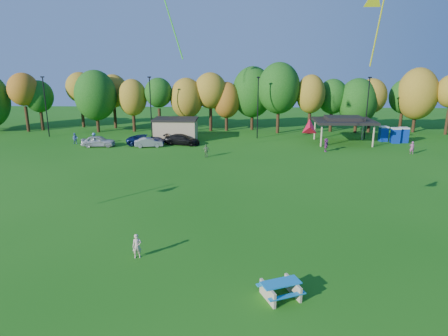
{
  "coord_description": "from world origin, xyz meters",
  "views": [
    {
      "loc": [
        -0.67,
        -19.47,
        11.65
      ],
      "look_at": [
        -1.67,
        6.0,
        4.63
      ],
      "focal_mm": 32.0,
      "sensor_mm": 36.0,
      "label": 1
    }
  ],
  "objects_px": {
    "car_b": "(149,142)",
    "car_c": "(146,140)",
    "porta_potties": "(394,135)",
    "picnic_table": "(281,289)",
    "car_a": "(98,141)",
    "kite_flyer": "(137,246)",
    "car_d": "(182,140)"
  },
  "relations": [
    {
      "from": "porta_potties",
      "to": "kite_flyer",
      "type": "distance_m",
      "value": 45.5
    },
    {
      "from": "picnic_table",
      "to": "car_a",
      "type": "relative_size",
      "value": 0.55
    },
    {
      "from": "kite_flyer",
      "to": "car_b",
      "type": "height_order",
      "value": "kite_flyer"
    },
    {
      "from": "car_a",
      "to": "car_d",
      "type": "distance_m",
      "value": 11.4
    },
    {
      "from": "porta_potties",
      "to": "car_c",
      "type": "xyz_separation_m",
      "value": [
        -35.15,
        -3.43,
        -0.38
      ]
    },
    {
      "from": "porta_potties",
      "to": "picnic_table",
      "type": "height_order",
      "value": "porta_potties"
    },
    {
      "from": "car_c",
      "to": "car_d",
      "type": "bearing_deg",
      "value": -84.04
    },
    {
      "from": "car_a",
      "to": "car_d",
      "type": "xyz_separation_m",
      "value": [
        11.27,
        1.72,
        -0.04
      ]
    },
    {
      "from": "car_a",
      "to": "car_b",
      "type": "relative_size",
      "value": 1.16
    },
    {
      "from": "car_c",
      "to": "porta_potties",
      "type": "bearing_deg",
      "value": -84.67
    },
    {
      "from": "car_b",
      "to": "car_c",
      "type": "height_order",
      "value": "car_c"
    },
    {
      "from": "picnic_table",
      "to": "car_b",
      "type": "relative_size",
      "value": 0.64
    },
    {
      "from": "kite_flyer",
      "to": "car_a",
      "type": "height_order",
      "value": "car_a"
    },
    {
      "from": "porta_potties",
      "to": "car_b",
      "type": "distance_m",
      "value": 34.79
    },
    {
      "from": "car_c",
      "to": "car_d",
      "type": "height_order",
      "value": "car_d"
    },
    {
      "from": "car_a",
      "to": "car_c",
      "type": "xyz_separation_m",
      "value": [
        6.29,
        1.17,
        -0.04
      ]
    },
    {
      "from": "car_b",
      "to": "car_c",
      "type": "relative_size",
      "value": 0.74
    },
    {
      "from": "porta_potties",
      "to": "car_a",
      "type": "bearing_deg",
      "value": -173.66
    },
    {
      "from": "car_a",
      "to": "car_b",
      "type": "distance_m",
      "value": 6.96
    },
    {
      "from": "porta_potties",
      "to": "picnic_table",
      "type": "xyz_separation_m",
      "value": [
        -20.03,
        -39.51,
        -0.6
      ]
    },
    {
      "from": "porta_potties",
      "to": "kite_flyer",
      "type": "xyz_separation_m",
      "value": [
        -28.27,
        -35.64,
        -0.35
      ]
    },
    {
      "from": "porta_potties",
      "to": "picnic_table",
      "type": "bearing_deg",
      "value": -116.88
    },
    {
      "from": "car_d",
      "to": "car_b",
      "type": "bearing_deg",
      "value": 125.16
    },
    {
      "from": "car_a",
      "to": "car_b",
      "type": "height_order",
      "value": "car_a"
    },
    {
      "from": "picnic_table",
      "to": "car_a",
      "type": "distance_m",
      "value": 40.95
    },
    {
      "from": "porta_potties",
      "to": "car_d",
      "type": "distance_m",
      "value": 30.31
    },
    {
      "from": "car_c",
      "to": "car_d",
      "type": "relative_size",
      "value": 1.04
    },
    {
      "from": "kite_flyer",
      "to": "picnic_table",
      "type": "bearing_deg",
      "value": -40.84
    },
    {
      "from": "porta_potties",
      "to": "car_d",
      "type": "height_order",
      "value": "porta_potties"
    },
    {
      "from": "car_b",
      "to": "car_d",
      "type": "xyz_separation_m",
      "value": [
        4.31,
        1.71,
        0.09
      ]
    },
    {
      "from": "kite_flyer",
      "to": "car_c",
      "type": "bearing_deg",
      "value": 86.37
    },
    {
      "from": "kite_flyer",
      "to": "car_c",
      "type": "distance_m",
      "value": 32.94
    }
  ]
}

